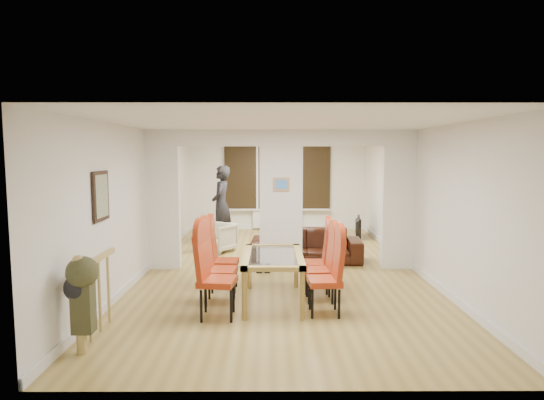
{
  "coord_description": "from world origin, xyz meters",
  "views": [
    {
      "loc": [
        -0.2,
        -8.45,
        2.16
      ],
      "look_at": [
        -0.17,
        0.6,
        1.24
      ],
      "focal_mm": 30.0,
      "sensor_mm": 36.0,
      "label": 1
    }
  ],
  "objects_px": {
    "armchair": "(217,237)",
    "bottle": "(283,227)",
    "dining_chair_la": "(218,274)",
    "dining_table": "(273,278)",
    "sofa": "(306,245)",
    "person": "(221,204)",
    "dining_chair_ra": "(324,275)",
    "dining_chair_rc": "(315,259)",
    "dining_chair_lc": "(224,257)",
    "bowl": "(274,232)",
    "dining_chair_lb": "(220,265)",
    "television": "(355,227)",
    "coffee_table": "(282,238)",
    "dining_chair_rb": "(320,266)"
  },
  "relations": [
    {
      "from": "armchair",
      "to": "dining_chair_rb",
      "type": "bearing_deg",
      "value": -27.59
    },
    {
      "from": "dining_chair_lb",
      "to": "television",
      "type": "xyz_separation_m",
      "value": [
        2.93,
        5.16,
        -0.29
      ]
    },
    {
      "from": "dining_chair_rc",
      "to": "sofa",
      "type": "distance_m",
      "value": 2.06
    },
    {
      "from": "coffee_table",
      "to": "armchair",
      "type": "bearing_deg",
      "value": -144.11
    },
    {
      "from": "dining_chair_lc",
      "to": "bowl",
      "type": "relative_size",
      "value": 5.42
    },
    {
      "from": "dining_chair_lc",
      "to": "dining_chair_rc",
      "type": "xyz_separation_m",
      "value": [
        1.43,
        -0.08,
        -0.01
      ]
    },
    {
      "from": "dining_chair_la",
      "to": "dining_table",
      "type": "bearing_deg",
      "value": 47.55
    },
    {
      "from": "dining_chair_ra",
      "to": "sofa",
      "type": "relative_size",
      "value": 0.49
    },
    {
      "from": "dining_chair_rc",
      "to": "sofa",
      "type": "relative_size",
      "value": 0.48
    },
    {
      "from": "dining_chair_ra",
      "to": "dining_chair_rc",
      "type": "height_order",
      "value": "dining_chair_ra"
    },
    {
      "from": "sofa",
      "to": "armchair",
      "type": "height_order",
      "value": "sofa"
    },
    {
      "from": "dining_chair_lc",
      "to": "person",
      "type": "height_order",
      "value": "person"
    },
    {
      "from": "dining_chair_ra",
      "to": "bowl",
      "type": "height_order",
      "value": "dining_chair_ra"
    },
    {
      "from": "dining_chair_lb",
      "to": "dining_chair_ra",
      "type": "height_order",
      "value": "dining_chair_lb"
    },
    {
      "from": "dining_chair_rc",
      "to": "bottle",
      "type": "height_order",
      "value": "dining_chair_rc"
    },
    {
      "from": "coffee_table",
      "to": "person",
      "type": "bearing_deg",
      "value": -178.38
    },
    {
      "from": "dining_chair_lc",
      "to": "television",
      "type": "distance_m",
      "value": 5.4
    },
    {
      "from": "dining_chair_rc",
      "to": "bottle",
      "type": "xyz_separation_m",
      "value": [
        -0.38,
        4.0,
        -0.15
      ]
    },
    {
      "from": "dining_chair_lc",
      "to": "coffee_table",
      "type": "relative_size",
      "value": 1.07
    },
    {
      "from": "dining_chair_la",
      "to": "dining_chair_lb",
      "type": "height_order",
      "value": "dining_chair_la"
    },
    {
      "from": "dining_chair_lb",
      "to": "bottle",
      "type": "relative_size",
      "value": 3.87
    },
    {
      "from": "dining_table",
      "to": "dining_chair_ra",
      "type": "xyz_separation_m",
      "value": [
        0.69,
        -0.49,
        0.18
      ]
    },
    {
      "from": "dining_chair_lc",
      "to": "armchair",
      "type": "height_order",
      "value": "dining_chair_lc"
    },
    {
      "from": "dining_table",
      "to": "dining_chair_lb",
      "type": "bearing_deg",
      "value": -177.4
    },
    {
      "from": "sofa",
      "to": "bottle",
      "type": "relative_size",
      "value": 7.56
    },
    {
      "from": "dining_chair_la",
      "to": "dining_chair_rc",
      "type": "xyz_separation_m",
      "value": [
        1.4,
        1.13,
        -0.06
      ]
    },
    {
      "from": "dining_table",
      "to": "person",
      "type": "distance_m",
      "value": 4.69
    },
    {
      "from": "dining_chair_la",
      "to": "television",
      "type": "bearing_deg",
      "value": 71.34
    },
    {
      "from": "dining_chair_rb",
      "to": "sofa",
      "type": "distance_m",
      "value": 2.5
    },
    {
      "from": "sofa",
      "to": "person",
      "type": "distance_m",
      "value": 2.78
    },
    {
      "from": "dining_chair_ra",
      "to": "dining_chair_rb",
      "type": "bearing_deg",
      "value": 87.25
    },
    {
      "from": "armchair",
      "to": "bottle",
      "type": "bearing_deg",
      "value": 68.13
    },
    {
      "from": "dining_table",
      "to": "sofa",
      "type": "bearing_deg",
      "value": 75.0
    },
    {
      "from": "dining_table",
      "to": "television",
      "type": "distance_m",
      "value": 5.57
    },
    {
      "from": "dining_table",
      "to": "dining_chair_rc",
      "type": "xyz_separation_m",
      "value": [
        0.66,
        0.52,
        0.17
      ]
    },
    {
      "from": "dining_chair_la",
      "to": "person",
      "type": "bearing_deg",
      "value": 103.68
    },
    {
      "from": "bowl",
      "to": "dining_chair_lb",
      "type": "bearing_deg",
      "value": -100.01
    },
    {
      "from": "bottle",
      "to": "television",
      "type": "bearing_deg",
      "value": 17.89
    },
    {
      "from": "dining_table",
      "to": "dining_chair_lc",
      "type": "relative_size",
      "value": 1.42
    },
    {
      "from": "person",
      "to": "bowl",
      "type": "distance_m",
      "value": 1.45
    },
    {
      "from": "dining_chair_lb",
      "to": "sofa",
      "type": "distance_m",
      "value": 2.99
    },
    {
      "from": "dining_chair_lb",
      "to": "television",
      "type": "height_order",
      "value": "dining_chair_lb"
    },
    {
      "from": "armchair",
      "to": "coffee_table",
      "type": "height_order",
      "value": "armchair"
    },
    {
      "from": "dining_chair_lb",
      "to": "television",
      "type": "relative_size",
      "value": 1.19
    },
    {
      "from": "dining_chair_lb",
      "to": "bowl",
      "type": "xyz_separation_m",
      "value": [
        0.82,
        4.62,
        -0.31
      ]
    },
    {
      "from": "sofa",
      "to": "bottle",
      "type": "distance_m",
      "value": 1.99
    },
    {
      "from": "sofa",
      "to": "armchair",
      "type": "xyz_separation_m",
      "value": [
        -1.91,
        0.9,
        -0.0
      ]
    },
    {
      "from": "dining_chair_la",
      "to": "person",
      "type": "distance_m",
      "value": 5.13
    },
    {
      "from": "dining_chair_rb",
      "to": "coffee_table",
      "type": "relative_size",
      "value": 1.04
    },
    {
      "from": "coffee_table",
      "to": "bottle",
      "type": "relative_size",
      "value": 3.45
    }
  ]
}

